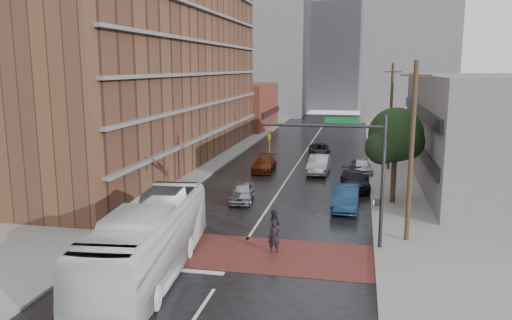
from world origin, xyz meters
The scene contains 24 objects.
ground centered at (0.00, 0.00, 0.00)m, with size 160.00×160.00×0.00m, color black.
crosswalk centered at (0.00, 0.50, 0.01)m, with size 14.00×5.00×0.02m, color maroon.
sidewalk_west centered at (-11.50, 25.00, 0.07)m, with size 9.00×90.00×0.15m, color gray.
sidewalk_east centered at (11.50, 25.00, 0.07)m, with size 9.00×90.00×0.15m, color gray.
apartment_block centered at (-14.00, 24.00, 14.00)m, with size 10.00×44.00×28.00m, color brown.
storefront_west centered at (-12.00, 54.00, 3.50)m, with size 8.00×16.00×7.00m, color brown.
building_east centered at (16.50, 20.00, 4.50)m, with size 11.00×26.00×9.00m, color slate.
distant_tower_west centered at (-14.00, 78.00, 16.00)m, with size 18.00×16.00×32.00m, color slate.
distant_tower_east centered at (14.00, 72.00, 18.00)m, with size 16.00×14.00×36.00m, color slate.
distant_tower_center centered at (0.00, 95.00, 12.00)m, with size 12.00×10.00×24.00m, color slate.
street_tree centered at (8.52, 12.03, 4.73)m, with size 4.20×4.10×6.90m.
signal_mast centered at (5.85, 2.50, 4.73)m, with size 6.50×0.30×7.20m.
utility_pole_near centered at (8.80, 4.00, 5.14)m, with size 1.60×0.26×10.00m.
utility_pole_far centered at (8.80, 24.00, 5.14)m, with size 1.60×0.26×10.00m.
transit_bus centered at (-3.36, -3.20, 1.72)m, with size 2.88×12.31×3.43m, color white.
pedestrian_a centered at (1.86, 0.86, 0.88)m, with size 0.64×0.42×1.76m, color black.
pedestrian_b centered at (1.50, 3.00, 0.84)m, with size 0.82×0.64×1.69m, color black.
car_travel_a centered at (-2.19, 10.58, 0.69)m, with size 1.63×4.05×1.38m, color #9C9EA3.
car_travel_b centered at (2.48, 21.48, 0.84)m, with size 1.77×5.08×1.67m, color #B8BAC0.
car_travel_c centered at (-2.62, 21.39, 0.67)m, with size 1.88×4.62×1.34m, color maroon.
suv_travel centered at (1.81, 30.44, 0.68)m, with size 2.25×4.88×1.36m, color black.
car_parked_near centered at (5.25, 10.00, 0.81)m, with size 1.72×4.92×1.62m, color #162E4D.
car_parked_mid centered at (5.80, 16.00, 0.70)m, with size 1.97×4.86×1.41m, color black.
car_parked_far centered at (6.30, 22.05, 0.70)m, with size 1.66×4.13×1.41m, color #B8BBC1.
Camera 1 is at (6.00, -23.68, 9.62)m, focal length 35.00 mm.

